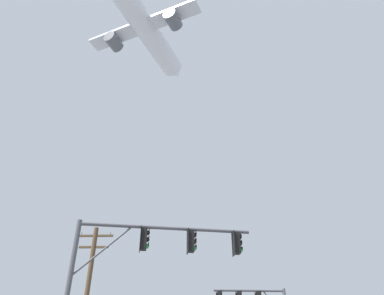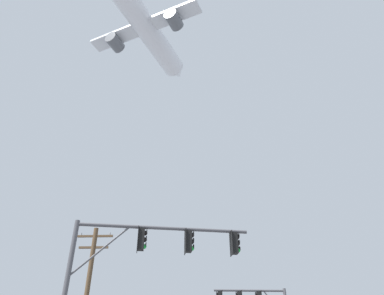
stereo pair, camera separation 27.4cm
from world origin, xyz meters
TOP-DOWN VIEW (x-y plane):
  - signal_pole_near at (-3.21, 8.73)m, footprint 7.26×1.51m
  - airplane at (-9.65, 32.64)m, footprint 19.02×24.63m

SIDE VIEW (x-z plane):
  - signal_pole_near at x=-3.21m, z-range 1.80..8.22m
  - airplane at x=-9.65m, z-range 44.45..51.38m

